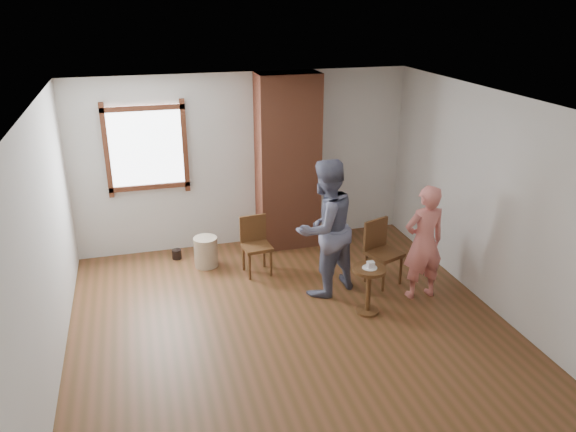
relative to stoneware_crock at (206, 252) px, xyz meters
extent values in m
plane|color=brown|center=(0.73, -2.06, -0.22)|extent=(5.50, 5.50, 0.00)
cube|color=silver|center=(0.73, 0.69, 1.08)|extent=(5.00, 0.04, 2.60)
cube|color=silver|center=(-1.77, -2.06, 1.08)|extent=(0.04, 5.50, 2.60)
cube|color=silver|center=(3.23, -2.06, 1.08)|extent=(0.04, 5.50, 2.60)
cube|color=white|center=(0.73, -2.06, 2.38)|extent=(5.00, 5.50, 0.04)
cube|color=#572B19|center=(-0.67, 0.65, 1.38)|extent=(1.14, 0.06, 1.34)
cube|color=white|center=(-0.67, 0.67, 1.38)|extent=(1.00, 0.02, 1.20)
cube|color=#A7593B|center=(1.33, 0.44, 1.08)|extent=(0.90, 0.50, 2.60)
cylinder|color=tan|center=(0.00, 0.00, 0.00)|extent=(0.38, 0.38, 0.43)
cylinder|color=black|center=(-0.39, 0.34, -0.15)|extent=(0.15, 0.15, 0.14)
cube|color=brown|center=(0.65, -0.42, 0.19)|extent=(0.40, 0.40, 0.04)
cylinder|color=brown|center=(0.51, -0.58, -0.02)|extent=(0.04, 0.04, 0.40)
cylinder|color=brown|center=(0.81, -0.56, -0.02)|extent=(0.04, 0.04, 0.40)
cylinder|color=brown|center=(0.49, -0.28, -0.02)|extent=(0.04, 0.04, 0.40)
cylinder|color=brown|center=(0.79, -0.26, -0.02)|extent=(0.04, 0.04, 0.40)
cube|color=brown|center=(0.63, -0.25, 0.39)|extent=(0.38, 0.07, 0.40)
cube|color=brown|center=(2.21, -1.15, 0.21)|extent=(0.52, 0.52, 0.05)
cylinder|color=brown|center=(2.11, -1.36, 0.00)|extent=(0.04, 0.04, 0.43)
cylinder|color=brown|center=(2.42, -1.24, 0.00)|extent=(0.04, 0.04, 0.43)
cylinder|color=brown|center=(2.00, -1.05, 0.00)|extent=(0.04, 0.04, 0.43)
cylinder|color=brown|center=(2.30, -0.94, 0.00)|extent=(0.04, 0.04, 0.43)
cube|color=brown|center=(2.14, -0.98, 0.43)|extent=(0.39, 0.18, 0.43)
cylinder|color=brown|center=(1.72, -1.79, 0.36)|extent=(0.40, 0.40, 0.04)
cylinder|color=brown|center=(1.72, -1.79, 0.07)|extent=(0.06, 0.06, 0.54)
cylinder|color=brown|center=(1.72, -1.79, -0.20)|extent=(0.28, 0.28, 0.03)
cylinder|color=white|center=(1.72, -1.79, 0.39)|extent=(0.18, 0.18, 0.01)
cube|color=white|center=(1.73, -1.79, 0.42)|extent=(0.08, 0.07, 0.06)
imported|color=#15163A|center=(1.37, -1.14, 0.67)|extent=(1.06, 0.97, 1.78)
imported|color=#E57B72|center=(2.52, -1.59, 0.53)|extent=(0.56, 0.38, 1.49)
camera|label=1|loc=(-0.81, -7.24, 3.40)|focal=35.00mm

